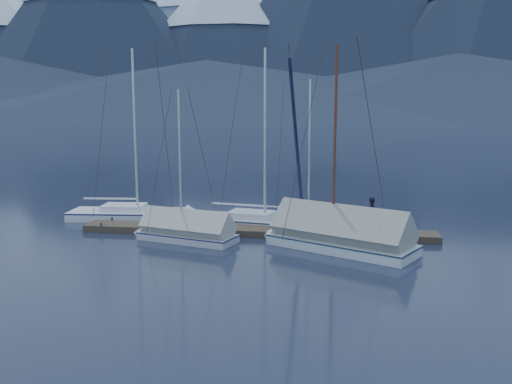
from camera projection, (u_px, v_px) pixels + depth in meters
ground at (250, 244)px, 25.60m from camera, size 1000.00×1000.00×0.00m
mountain_range at (339, 33)px, 378.27m from camera, size 877.00×584.00×150.50m
dock at (256, 233)px, 27.54m from camera, size 18.00×1.50×0.54m
mooring_posts at (246, 228)px, 27.57m from camera, size 15.12×1.52×0.35m
sailboat_open_left at (147, 216)px, 31.37m from camera, size 8.21×3.44×10.62m
sailboat_open_mid at (275, 225)px, 28.99m from camera, size 8.13×3.75×10.39m
sailboat_open_right at (317, 223)px, 29.68m from camera, size 6.61×2.83×8.69m
sailboat_covered_near at (330, 237)px, 24.87m from camera, size 7.95×5.78×10.11m
sailboat_covered_far at (180, 232)px, 26.36m from camera, size 5.92×3.25×7.96m
person at (372, 214)px, 26.86m from camera, size 0.49×0.67×1.69m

